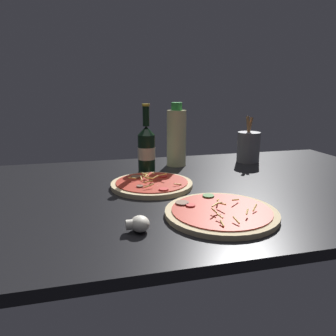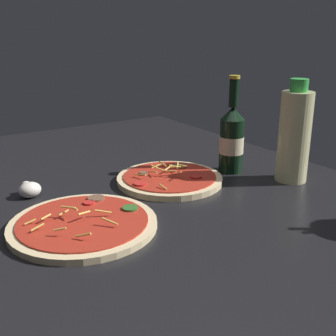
{
  "view_description": "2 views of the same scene",
  "coord_description": "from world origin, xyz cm",
  "views": [
    {
      "loc": [
        -27.83,
        -93.43,
        33.34
      ],
      "look_at": [
        -5.15,
        -2.83,
        9.81
      ],
      "focal_mm": 35.0,
      "sensor_mm": 36.0,
      "label": 1
    },
    {
      "loc": [
        71.44,
        -50.02,
        37.82
      ],
      "look_at": [
        -5.35,
        0.4,
        7.57
      ],
      "focal_mm": 45.0,
      "sensor_mm": 36.0,
      "label": 2
    }
  ],
  "objects": [
    {
      "name": "pizza_near",
      "position": [
        2.93,
        -23.99,
        3.27
      ],
      "size": [
        27.7,
        27.7,
        3.88
      ],
      "color": "beige",
      "rests_on": "counter_slab"
    },
    {
      "name": "oil_bottle",
      "position": [
        6.23,
        28.96,
        13.84
      ],
      "size": [
        7.59,
        7.59,
        24.66
      ],
      "color": "beige",
      "rests_on": "counter_slab"
    },
    {
      "name": "utensil_crock",
      "position": [
        36.9,
        27.93,
        8.88
      ],
      "size": [
        9.24,
        9.24,
        18.93
      ],
      "color": "slate",
      "rests_on": "counter_slab"
    },
    {
      "name": "pizza_far",
      "position": [
        -8.89,
        3.19,
        3.35
      ],
      "size": [
        25.6,
        25.6,
        4.56
      ],
      "color": "beige",
      "rests_on": "counter_slab"
    },
    {
      "name": "counter_slab",
      "position": [
        0.0,
        0.0,
        1.25
      ],
      "size": [
        160.0,
        90.0,
        2.5
      ],
      "color": "black",
      "rests_on": "ground"
    },
    {
      "name": "mushroom_left",
      "position": [
        -17.99,
        -27.97,
        4.22
      ],
      "size": [
        5.17,
        4.93,
        3.45
      ],
      "color": "white",
      "rests_on": "counter_slab"
    },
    {
      "name": "beer_bottle",
      "position": [
        -7.16,
        21.13,
        11.35
      ],
      "size": [
        6.27,
        6.27,
        24.71
      ],
      "color": "black",
      "rests_on": "counter_slab"
    }
  ]
}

